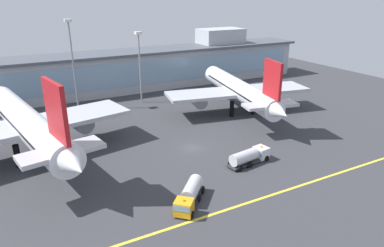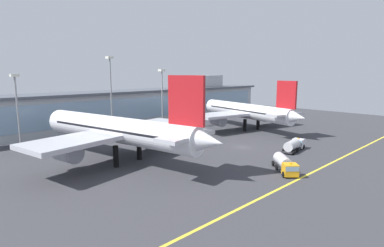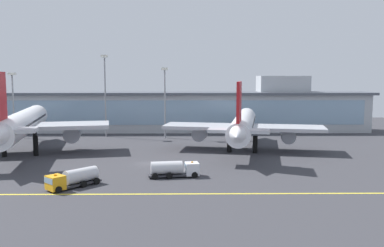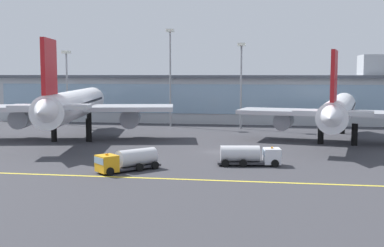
% 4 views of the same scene
% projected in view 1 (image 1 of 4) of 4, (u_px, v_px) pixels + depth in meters
% --- Properties ---
extents(ground_plane, '(186.25, 186.25, 0.00)m').
position_uv_depth(ground_plane, '(192.00, 148.00, 73.01)').
color(ground_plane, '#38383D').
extents(taxiway_centreline_stripe, '(149.00, 0.50, 0.01)m').
position_uv_depth(taxiway_centreline_stripe, '(258.00, 199.00, 54.84)').
color(taxiway_centreline_stripe, yellow).
rests_on(taxiway_centreline_stripe, ground).
extents(terminal_building, '(136.04, 14.00, 17.91)m').
position_uv_depth(terminal_building, '(123.00, 70.00, 113.17)').
color(terminal_building, '#ADB2B7').
rests_on(terminal_building, ground).
extents(airliner_near_left, '(40.57, 52.11, 18.74)m').
position_uv_depth(airliner_near_left, '(28.00, 124.00, 66.85)').
color(airliner_near_left, black).
rests_on(airliner_near_left, ground).
extents(airliner_near_right, '(39.30, 46.92, 16.84)m').
position_uv_depth(airliner_near_right, '(239.00, 90.00, 92.67)').
color(airliner_near_right, black).
rests_on(airliner_near_right, ground).
extents(fuel_tanker_truck, '(9.30, 4.05, 2.90)m').
position_uv_depth(fuel_tanker_truck, '(250.00, 156.00, 65.96)').
color(fuel_tanker_truck, black).
rests_on(fuel_tanker_truck, ground).
extents(baggage_tug_near, '(7.94, 8.27, 2.90)m').
position_uv_depth(baggage_tug_near, '(189.00, 196.00, 53.05)').
color(baggage_tug_near, black).
rests_on(baggage_tug_near, ground).
extents(apron_light_mast_west, '(1.80, 1.80, 20.28)m').
position_uv_depth(apron_light_mast_west, '(139.00, 56.00, 98.42)').
color(apron_light_mast_west, gray).
rests_on(apron_light_mast_west, ground).
extents(apron_light_mast_east, '(1.80, 1.80, 24.00)m').
position_uv_depth(apron_light_mast_east, '(72.00, 52.00, 92.27)').
color(apron_light_mast_east, gray).
rests_on(apron_light_mast_east, ground).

